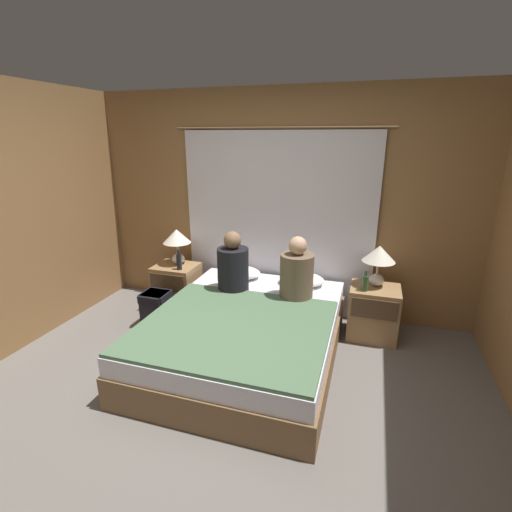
% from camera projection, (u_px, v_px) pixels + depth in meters
% --- Properties ---
extents(ground_plane, '(16.00, 16.00, 0.00)m').
position_uv_depth(ground_plane, '(212.00, 412.00, 2.81)').
color(ground_plane, '#66605B').
extents(wall_back, '(4.43, 0.06, 2.50)m').
position_uv_depth(wall_back, '(278.00, 205.00, 4.20)').
color(wall_back, olive).
rests_on(wall_back, ground_plane).
extents(curtain_panel, '(2.38, 0.02, 2.09)m').
position_uv_depth(curtain_panel, '(277.00, 224.00, 4.20)').
color(curtain_panel, silver).
rests_on(curtain_panel, ground_plane).
extents(bed, '(1.63, 2.08, 0.45)m').
position_uv_depth(bed, '(246.00, 335.00, 3.47)').
color(bed, brown).
rests_on(bed, ground_plane).
extents(nightstand_left, '(0.49, 0.42, 0.54)m').
position_uv_depth(nightstand_left, '(177.00, 287.00, 4.44)').
color(nightstand_left, '#937047').
rests_on(nightstand_left, ground_plane).
extents(nightstand_right, '(0.49, 0.42, 0.54)m').
position_uv_depth(nightstand_right, '(373.00, 312.00, 3.80)').
color(nightstand_right, '#937047').
rests_on(nightstand_right, ground_plane).
extents(lamp_left, '(0.32, 0.32, 0.42)m').
position_uv_depth(lamp_left, '(177.00, 239.00, 4.33)').
color(lamp_left, silver).
rests_on(lamp_left, nightstand_left).
extents(lamp_right, '(0.32, 0.32, 0.42)m').
position_uv_depth(lamp_right, '(379.00, 257.00, 3.69)').
color(lamp_right, silver).
rests_on(lamp_right, nightstand_right).
extents(pillow_left, '(0.49, 0.35, 0.12)m').
position_uv_depth(pillow_left, '(239.00, 272.00, 4.23)').
color(pillow_left, white).
rests_on(pillow_left, bed).
extents(pillow_right, '(0.49, 0.35, 0.12)m').
position_uv_depth(pillow_right, '(302.00, 279.00, 4.02)').
color(pillow_right, white).
rests_on(pillow_right, bed).
extents(blanket_on_bed, '(1.57, 1.43, 0.03)m').
position_uv_depth(blanket_on_bed, '(235.00, 326.00, 3.13)').
color(blanket_on_bed, '#4C6B4C').
rests_on(blanket_on_bed, bed).
extents(person_left_in_bed, '(0.32, 0.32, 0.63)m').
position_uv_depth(person_left_in_bed, '(233.00, 267.00, 3.81)').
color(person_left_in_bed, black).
rests_on(person_left_in_bed, bed).
extents(person_right_in_bed, '(0.33, 0.33, 0.64)m').
position_uv_depth(person_right_in_bed, '(297.00, 274.00, 3.62)').
color(person_right_in_bed, brown).
rests_on(person_right_in_bed, bed).
extents(beer_bottle_on_left_stand, '(0.06, 0.06, 0.24)m').
position_uv_depth(beer_bottle_on_left_stand, '(179.00, 262.00, 4.20)').
color(beer_bottle_on_left_stand, black).
rests_on(beer_bottle_on_left_stand, nightstand_left).
extents(beer_bottle_on_right_stand, '(0.06, 0.06, 0.21)m').
position_uv_depth(beer_bottle_on_right_stand, '(365.00, 283.00, 3.62)').
color(beer_bottle_on_right_stand, '#2D4C28').
rests_on(beer_bottle_on_right_stand, nightstand_right).
extents(backpack_on_floor, '(0.28, 0.28, 0.38)m').
position_uv_depth(backpack_on_floor, '(156.00, 307.00, 4.05)').
color(backpack_on_floor, black).
rests_on(backpack_on_floor, ground_plane).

